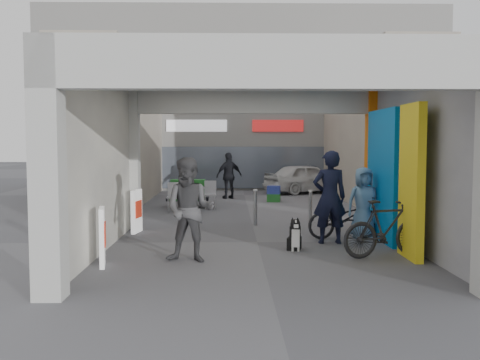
{
  "coord_description": "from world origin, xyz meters",
  "views": [
    {
      "loc": [
        -0.58,
        -11.13,
        2.12
      ],
      "look_at": [
        -0.34,
        1.0,
        1.24
      ],
      "focal_mm": 40.0,
      "sensor_mm": 36.0,
      "label": 1
    }
  ],
  "objects_px": {
    "white_van": "(307,178)",
    "man_crates": "(229,176)",
    "man_elderly": "(364,203)",
    "bicycle_front": "(346,217)",
    "man_with_dog": "(330,197)",
    "man_back_turned": "(190,210)",
    "produce_stand": "(188,196)",
    "bicycle_rear": "(387,228)",
    "border_collie": "(295,237)",
    "cafe_set": "(190,200)"
  },
  "relations": [
    {
      "from": "white_van",
      "to": "man_crates",
      "type": "bearing_deg",
      "value": 99.48
    },
    {
      "from": "man_elderly",
      "to": "bicycle_front",
      "type": "relative_size",
      "value": 0.88
    },
    {
      "from": "man_crates",
      "to": "white_van",
      "type": "xyz_separation_m",
      "value": [
        3.2,
        2.16,
        -0.25
      ]
    },
    {
      "from": "man_with_dog",
      "to": "man_back_turned",
      "type": "bearing_deg",
      "value": 27.62
    },
    {
      "from": "man_crates",
      "to": "white_van",
      "type": "relative_size",
      "value": 0.48
    },
    {
      "from": "produce_stand",
      "to": "man_back_turned",
      "type": "relative_size",
      "value": 0.73
    },
    {
      "from": "man_elderly",
      "to": "bicycle_rear",
      "type": "xyz_separation_m",
      "value": [
        -0.05,
        -1.91,
        -0.25
      ]
    },
    {
      "from": "bicycle_front",
      "to": "produce_stand",
      "type": "bearing_deg",
      "value": 23.1
    },
    {
      "from": "man_with_dog",
      "to": "man_crates",
      "type": "distance_m",
      "value": 9.03
    },
    {
      "from": "produce_stand",
      "to": "man_elderly",
      "type": "bearing_deg",
      "value": -72.88
    },
    {
      "from": "man_crates",
      "to": "white_van",
      "type": "height_order",
      "value": "man_crates"
    },
    {
      "from": "man_elderly",
      "to": "white_van",
      "type": "xyz_separation_m",
      "value": [
        0.24,
        10.37,
        -0.17
      ]
    },
    {
      "from": "bicycle_rear",
      "to": "white_van",
      "type": "bearing_deg",
      "value": -17.78
    },
    {
      "from": "produce_stand",
      "to": "man_crates",
      "type": "xyz_separation_m",
      "value": [
        1.33,
        2.54,
        0.51
      ]
    },
    {
      "from": "produce_stand",
      "to": "man_elderly",
      "type": "distance_m",
      "value": 7.12
    },
    {
      "from": "man_with_dog",
      "to": "man_elderly",
      "type": "bearing_deg",
      "value": -149.43
    },
    {
      "from": "man_with_dog",
      "to": "man_elderly",
      "type": "xyz_separation_m",
      "value": [
        0.86,
        0.57,
        -0.19
      ]
    },
    {
      "from": "man_back_turned",
      "to": "border_collie",
      "type": "bearing_deg",
      "value": 36.56
    },
    {
      "from": "border_collie",
      "to": "man_crates",
      "type": "distance_m",
      "value": 9.6
    },
    {
      "from": "man_with_dog",
      "to": "man_back_turned",
      "type": "relative_size",
      "value": 1.05
    },
    {
      "from": "man_elderly",
      "to": "bicycle_front",
      "type": "xyz_separation_m",
      "value": [
        -0.37,
        0.01,
        -0.32
      ]
    },
    {
      "from": "man_back_turned",
      "to": "man_crates",
      "type": "relative_size",
      "value": 1.08
    },
    {
      "from": "man_with_dog",
      "to": "bicycle_front",
      "type": "relative_size",
      "value": 1.09
    },
    {
      "from": "produce_stand",
      "to": "border_collie",
      "type": "relative_size",
      "value": 2.03
    },
    {
      "from": "cafe_set",
      "to": "white_van",
      "type": "bearing_deg",
      "value": 50.96
    },
    {
      "from": "produce_stand",
      "to": "bicycle_rear",
      "type": "xyz_separation_m",
      "value": [
        4.24,
        -7.57,
        0.18
      ]
    },
    {
      "from": "man_elderly",
      "to": "produce_stand",
      "type": "bearing_deg",
      "value": 119.48
    },
    {
      "from": "cafe_set",
      "to": "man_back_turned",
      "type": "xyz_separation_m",
      "value": [
        0.52,
        -7.18,
        0.61
      ]
    },
    {
      "from": "produce_stand",
      "to": "man_elderly",
      "type": "relative_size",
      "value": 0.86
    },
    {
      "from": "cafe_set",
      "to": "man_crates",
      "type": "distance_m",
      "value": 3.52
    },
    {
      "from": "border_collie",
      "to": "man_with_dog",
      "type": "height_order",
      "value": "man_with_dog"
    },
    {
      "from": "cafe_set",
      "to": "bicycle_rear",
      "type": "height_order",
      "value": "bicycle_rear"
    },
    {
      "from": "cafe_set",
      "to": "man_elderly",
      "type": "xyz_separation_m",
      "value": [
        4.15,
        -4.94,
        0.47
      ]
    },
    {
      "from": "man_with_dog",
      "to": "bicycle_front",
      "type": "distance_m",
      "value": 0.91
    },
    {
      "from": "cafe_set",
      "to": "bicycle_front",
      "type": "height_order",
      "value": "bicycle_front"
    },
    {
      "from": "cafe_set",
      "to": "produce_stand",
      "type": "distance_m",
      "value": 0.73
    },
    {
      "from": "border_collie",
      "to": "man_crates",
      "type": "bearing_deg",
      "value": 114.16
    },
    {
      "from": "cafe_set",
      "to": "bicycle_rear",
      "type": "xyz_separation_m",
      "value": [
        4.1,
        -6.85,
        0.22
      ]
    },
    {
      "from": "man_crates",
      "to": "cafe_set",
      "type": "bearing_deg",
      "value": 46.24
    },
    {
      "from": "border_collie",
      "to": "bicycle_front",
      "type": "relative_size",
      "value": 0.37
    },
    {
      "from": "produce_stand",
      "to": "border_collie",
      "type": "distance_m",
      "value": 7.43
    },
    {
      "from": "border_collie",
      "to": "man_back_turned",
      "type": "relative_size",
      "value": 0.36
    },
    {
      "from": "produce_stand",
      "to": "man_back_turned",
      "type": "height_order",
      "value": "man_back_turned"
    },
    {
      "from": "man_with_dog",
      "to": "bicycle_rear",
      "type": "xyz_separation_m",
      "value": [
        0.8,
        -1.34,
        -0.44
      ]
    },
    {
      "from": "man_back_turned",
      "to": "man_crates",
      "type": "bearing_deg",
      "value": 97.3
    },
    {
      "from": "man_with_dog",
      "to": "bicycle_rear",
      "type": "distance_m",
      "value": 1.62
    },
    {
      "from": "cafe_set",
      "to": "white_van",
      "type": "xyz_separation_m",
      "value": [
        4.4,
        5.42,
        0.3
      ]
    },
    {
      "from": "bicycle_front",
      "to": "bicycle_rear",
      "type": "height_order",
      "value": "bicycle_rear"
    },
    {
      "from": "man_with_dog",
      "to": "produce_stand",
      "type": "bearing_deg",
      "value": -64.43
    },
    {
      "from": "man_elderly",
      "to": "border_collie",
      "type": "bearing_deg",
      "value": -149.82
    }
  ]
}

